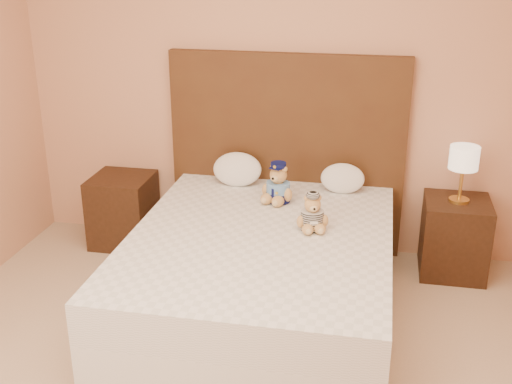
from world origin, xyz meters
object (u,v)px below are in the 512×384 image
lamp (464,161)px  pillow_right (343,177)px  teddy_prisoner (312,212)px  teddy_police (278,183)px  pillow_left (237,168)px  bed (260,274)px  nightstand_right (454,237)px  nightstand_left (123,210)px

lamp → pillow_right: (-0.81, 0.03, -0.19)m
teddy_prisoner → pillow_right: bearing=62.6°
teddy_police → pillow_left: bearing=162.3°
bed → pillow_right: bearing=62.2°
nightstand_right → teddy_prisoner: teddy_prisoner is taller
teddy_police → pillow_right: bearing=54.2°
nightstand_right → pillow_left: 1.64m
bed → nightstand_left: (-1.25, 0.80, -0.00)m
teddy_police → nightstand_left: bearing=-170.5°
bed → teddy_prisoner: (0.30, 0.13, 0.39)m
nightstand_right → pillow_right: 0.90m
teddy_prisoner → teddy_police: bearing=108.1°
nightstand_left → pillow_right: (1.69, 0.03, 0.39)m
teddy_prisoner → pillow_right: (0.14, 0.70, -0.01)m
lamp → pillow_right: size_ratio=1.28×
bed → nightstand_right: 1.48m
nightstand_left → nightstand_right: 2.50m
nightstand_right → teddy_police: (-1.23, -0.25, 0.42)m
nightstand_left → pillow_right: size_ratio=1.76×
nightstand_left → nightstand_right: bearing=0.0°
lamp → pillow_left: size_ratio=1.10×
lamp → nightstand_left: bearing=180.0°
nightstand_right → teddy_police: size_ratio=1.95×
bed → lamp: bearing=32.6°
nightstand_right → lamp: (-0.00, 0.00, 0.57)m
bed → pillow_right: (0.44, 0.83, 0.39)m
teddy_prisoner → pillow_right: 0.71m
pillow_right → lamp: bearing=-2.1°
nightstand_right → bed: bearing=-147.4°
nightstand_right → pillow_right: size_ratio=1.76×
pillow_left → nightstand_right: bearing=-1.1°
nightstand_left → lamp: size_ratio=1.38×
nightstand_left → nightstand_right: same height
teddy_police → teddy_prisoner: teddy_police is taller
nightstand_left → pillow_left: 1.00m
nightstand_left → pillow_left: size_ratio=1.51×
teddy_police → lamp: bearing=32.1°
nightstand_left → nightstand_right: (2.50, 0.00, 0.00)m
bed → teddy_prisoner: 0.51m
bed → nightstand_right: (1.25, 0.80, -0.00)m
bed → pillow_right: pillow_right is taller
nightstand_left → teddy_prisoner: (1.55, -0.67, 0.39)m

